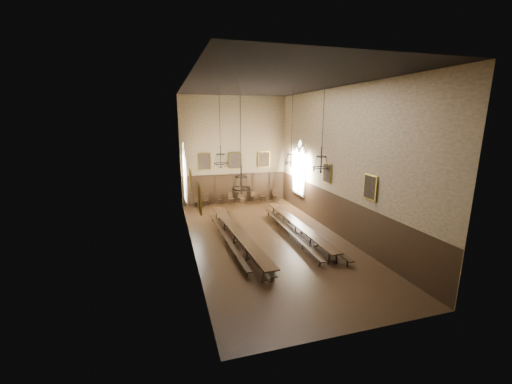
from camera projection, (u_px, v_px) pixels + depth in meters
name	position (u px, v px, depth m)	size (l,w,h in m)	color
floor	(268.00, 239.00, 19.10)	(9.00, 18.00, 0.02)	black
ceiling	(269.00, 84.00, 17.05)	(9.00, 18.00, 0.02)	black
wall_back	(234.00, 151.00, 26.49)	(9.00, 0.02, 9.00)	#93815A
wall_front	(362.00, 207.00, 9.66)	(9.00, 0.02, 9.00)	#93815A
wall_left	(189.00, 169.00, 16.83)	(0.02, 18.00, 9.00)	#93815A
wall_right	(338.00, 163.00, 19.32)	(0.02, 18.00, 9.00)	#93815A
wainscot_panelling	(268.00, 219.00, 18.81)	(9.00, 18.00, 2.50)	black
table_left	(238.00, 238.00, 18.23)	(1.35, 10.36, 0.81)	black
table_right	(298.00, 229.00, 19.72)	(0.73, 9.45, 0.74)	black
bench_left_outer	(226.00, 239.00, 18.41)	(0.62, 9.29, 0.42)	black
bench_left_inner	(246.00, 238.00, 18.52)	(0.47, 10.52, 0.47)	black
bench_right_inner	(289.00, 232.00, 19.53)	(0.52, 9.36, 0.42)	black
bench_right_outer	(307.00, 230.00, 19.75)	(0.32, 9.97, 0.45)	black
chair_0	(197.00, 204.00, 26.02)	(0.44, 0.44, 0.87)	black
chair_1	(206.00, 202.00, 26.30)	(0.49, 0.49, 0.98)	black
chair_2	(219.00, 201.00, 26.65)	(0.47, 0.47, 0.94)	black
chair_3	(231.00, 201.00, 26.85)	(0.53, 0.53, 1.02)	black
chair_4	(241.00, 200.00, 27.07)	(0.58, 0.58, 1.02)	black
chair_5	(254.00, 199.00, 27.48)	(0.53, 0.53, 0.97)	black
chair_6	(263.00, 198.00, 27.62)	(0.55, 0.55, 1.02)	black
chair_7	(275.00, 197.00, 27.95)	(0.48, 0.48, 1.02)	black
chandelier_back_left	(221.00, 159.00, 19.95)	(0.91, 0.91, 4.80)	black
chandelier_back_right	(291.00, 158.00, 20.67)	(0.85, 0.85, 4.83)	black
chandelier_front_left	(241.00, 182.00, 15.20)	(0.92, 0.92, 5.34)	black
chandelier_front_right	(321.00, 162.00, 16.48)	(0.89, 0.89, 4.52)	black
portrait_back_0	(204.00, 162.00, 25.83)	(1.10, 0.12, 1.40)	#A68827
portrait_back_1	(235.00, 160.00, 26.55)	(1.10, 0.12, 1.40)	#A68827
portrait_back_2	(264.00, 159.00, 27.27)	(1.10, 0.12, 1.40)	#A68827
portrait_left_0	(190.00, 180.00, 17.99)	(0.12, 1.00, 1.30)	#A68827
portrait_left_1	(199.00, 199.00, 13.78)	(0.12, 1.00, 1.30)	#A68827
portrait_right_0	(327.00, 173.00, 20.40)	(0.12, 1.00, 1.30)	#A68827
portrait_right_1	(370.00, 187.00, 16.19)	(0.12, 1.00, 1.30)	#A68827
window_right	(299.00, 168.00, 24.68)	(0.20, 2.20, 4.60)	white
window_left	(184.00, 173.00, 22.24)	(0.20, 2.20, 4.60)	white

